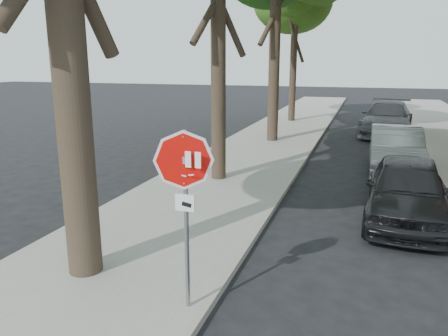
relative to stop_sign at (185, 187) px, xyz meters
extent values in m
plane|color=black|center=(0.70, 0.03, -1.95)|extent=(120.00, 120.00, 0.00)
cube|color=gray|center=(-1.80, 12.03, -1.89)|extent=(4.00, 55.00, 0.12)
cube|color=#9E9384|center=(0.25, 12.03, -1.88)|extent=(0.12, 55.00, 0.13)
cube|color=#9E9384|center=(4.65, 12.03, -1.88)|extent=(0.12, 55.00, 0.13)
cylinder|color=gray|center=(0.00, 0.03, -0.53)|extent=(0.06, 0.06, 2.60)
cube|color=#99999E|center=(0.00, 0.00, 0.37)|extent=(0.05, 0.06, 0.10)
cylinder|color=#99999E|center=(0.00, -0.01, 0.37)|extent=(0.76, 0.32, 0.82)
cylinder|color=white|center=(0.00, -0.02, 0.37)|extent=(0.76, 0.32, 0.82)
cylinder|color=red|center=(0.00, -0.03, 0.37)|extent=(0.68, 0.29, 0.74)
cube|color=white|center=(-0.21, -0.04, 0.39)|extent=(0.08, 0.00, 0.22)
cube|color=white|center=(-0.07, -0.04, 0.39)|extent=(0.08, 0.00, 0.22)
cube|color=white|center=(0.07, -0.04, 0.39)|extent=(0.08, 0.00, 0.22)
cube|color=white|center=(0.21, -0.04, 0.39)|extent=(0.08, 0.00, 0.22)
cube|color=silver|center=(-0.11, -0.04, 0.18)|extent=(0.08, 0.00, 0.03)
cube|color=silver|center=(0.00, -0.04, 0.16)|extent=(0.08, 0.00, 0.03)
cube|color=silver|center=(0.11, -0.04, 0.18)|extent=(0.08, 0.00, 0.03)
cube|color=white|center=(0.00, -0.01, -0.23)|extent=(0.28, 0.02, 0.24)
cube|color=black|center=(0.03, -0.03, -0.25)|extent=(0.15, 0.00, 0.08)
cylinder|color=black|center=(-1.90, 7.03, 2.92)|extent=(0.44, 0.44, 9.50)
cylinder|color=black|center=(-1.70, 14.03, 3.17)|extent=(0.48, 0.48, 10.00)
cylinder|color=black|center=(-2.00, 21.03, 2.67)|extent=(0.40, 0.40, 9.00)
ellipsoid|color=#204B10|center=(-2.76, 21.78, 4.81)|extent=(3.78, 3.78, 3.02)
imported|color=black|center=(3.30, 5.17, -1.21)|extent=(1.99, 4.43, 1.48)
imported|color=gray|center=(3.30, 9.96, -1.20)|extent=(1.61, 4.56, 1.50)
imported|color=#545359|center=(3.30, 17.96, -1.12)|extent=(2.86, 5.88, 1.65)
camera|label=1|loc=(2.27, -5.26, 1.66)|focal=35.00mm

